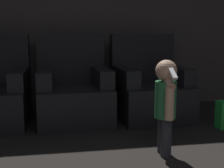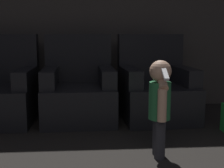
{
  "view_description": "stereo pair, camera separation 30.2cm",
  "coord_description": "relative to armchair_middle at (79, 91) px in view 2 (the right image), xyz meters",
  "views": [
    {
      "loc": [
        -0.39,
        0.24,
        1.0
      ],
      "look_at": [
        0.13,
        3.18,
        0.51
      ],
      "focal_mm": 50.0,
      "sensor_mm": 36.0,
      "label": 1
    },
    {
      "loc": [
        -0.09,
        0.2,
        1.0
      ],
      "look_at": [
        0.13,
        3.18,
        0.51
      ],
      "focal_mm": 50.0,
      "sensor_mm": 36.0,
      "label": 2
    }
  ],
  "objects": [
    {
      "name": "wall_back",
      "position": [
        0.21,
        0.69,
        0.97
      ],
      "size": [
        8.4,
        0.05,
        2.6
      ],
      "color": "#423D38",
      "rests_on": "ground_plane"
    },
    {
      "name": "armchair_middle",
      "position": [
        0.0,
        0.0,
        0.0
      ],
      "size": [
        0.84,
        0.91,
        0.99
      ],
      "rotation": [
        0.0,
        0.0,
        0.03
      ],
      "color": "black",
      "rests_on": "ground_plane"
    },
    {
      "name": "person_toddler",
      "position": [
        0.68,
        -1.21,
        0.14
      ],
      "size": [
        0.17,
        0.32,
        0.79
      ],
      "rotation": [
        0.0,
        0.0,
        -1.63
      ],
      "color": "#28282D",
      "rests_on": "ground_plane"
    },
    {
      "name": "armchair_right",
      "position": [
        0.91,
        -0.0,
        0.0
      ],
      "size": [
        0.86,
        0.93,
        0.99
      ],
      "rotation": [
        0.0,
        0.0,
        0.06
      ],
      "color": "black",
      "rests_on": "ground_plane"
    }
  ]
}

